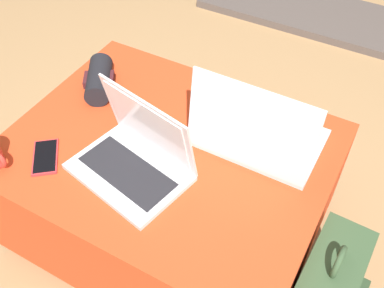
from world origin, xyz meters
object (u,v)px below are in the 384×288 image
(cell_phone, at_px, (45,157))
(wrist_brace, at_px, (99,79))
(laptop_near, at_px, (135,156))
(laptop_far, at_px, (257,134))

(cell_phone, xyz_separation_m, wrist_brace, (-0.05, 0.34, 0.04))
(laptop_near, distance_m, cell_phone, 0.28)
(cell_phone, bearing_deg, wrist_brace, -119.75)
(wrist_brace, bearing_deg, laptop_near, -37.54)
(laptop_far, relative_size, cell_phone, 2.43)
(laptop_near, relative_size, wrist_brace, 1.77)
(cell_phone, height_order, wrist_brace, wrist_brace)
(laptop_far, distance_m, cell_phone, 0.64)
(laptop_far, relative_size, wrist_brace, 1.78)
(laptop_near, distance_m, laptop_far, 0.37)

